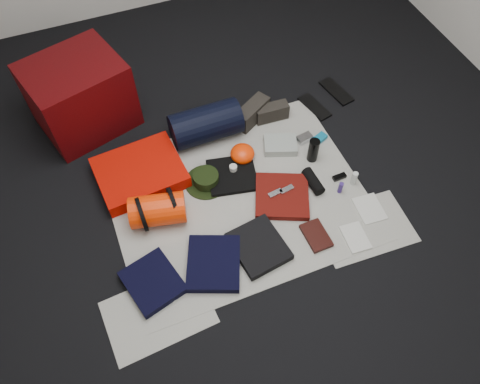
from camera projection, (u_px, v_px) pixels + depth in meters
name	position (u px, v px, depth m)	size (l,w,h in m)	color
floor	(238.00, 199.00, 3.06)	(4.50, 4.50, 0.02)	black
newspaper_mat	(238.00, 198.00, 3.05)	(1.60, 1.30, 0.01)	beige
newspaper_sheet_front_left	(158.00, 313.00, 2.61)	(0.58, 0.40, 0.00)	beige
newspaper_sheet_front_right	(364.00, 227.00, 2.92)	(0.58, 0.40, 0.00)	beige
red_cabinet	(80.00, 96.00, 3.22)	(0.62, 0.51, 0.51)	#470507
sleeping_pad	(140.00, 173.00, 3.10)	(0.55, 0.45, 0.10)	#C71002
stuff_sack	(158.00, 210.00, 2.87)	(0.20, 0.20, 0.34)	#FC3204
sack_strap_left	(142.00, 214.00, 2.85)	(0.22, 0.22, 0.03)	black
sack_strap_right	(173.00, 204.00, 2.89)	(0.22, 0.22, 0.03)	black
navy_duffel	(206.00, 124.00, 3.24)	(0.25, 0.25, 0.49)	black
boonie_brim	(206.00, 182.00, 3.11)	(0.29, 0.29, 0.01)	black
boonie_crown	(206.00, 178.00, 3.08)	(0.17, 0.17, 0.07)	black
hiking_boot_left	(252.00, 113.00, 3.37)	(0.29, 0.11, 0.14)	#282520
hiking_boot_right	(272.00, 112.00, 3.39)	(0.24, 0.09, 0.12)	#282520
flip_flop_left	(314.00, 107.00, 3.50)	(0.10, 0.28, 0.02)	black
flip_flop_right	(336.00, 91.00, 3.59)	(0.11, 0.30, 0.02)	black
trousers_navy_a	(153.00, 282.00, 2.69)	(0.28, 0.32, 0.05)	black
trousers_navy_b	(214.00, 263.00, 2.75)	(0.31, 0.35, 0.05)	black
trousers_charcoal	(259.00, 246.00, 2.81)	(0.29, 0.33, 0.05)	black
black_tshirt	(232.00, 175.00, 3.13)	(0.32, 0.30, 0.03)	black
red_shirt	(282.00, 196.00, 3.02)	(0.34, 0.34, 0.05)	#590E09
orange_stuff_sack	(242.00, 154.00, 3.18)	(0.17, 0.17, 0.11)	#FC3204
first_aid_pouch	(280.00, 145.00, 3.26)	(0.22, 0.17, 0.06)	gray
water_bottle	(313.00, 150.00, 3.15)	(0.07, 0.07, 0.18)	black
speaker	(313.00, 181.00, 3.07)	(0.07, 0.07, 0.19)	black
compact_camera	(305.00, 138.00, 3.30)	(0.11, 0.06, 0.04)	#B7B7BC
cyan_case	(320.00, 138.00, 3.31)	(0.10, 0.06, 0.03)	#0E6B8F
toiletry_purple	(340.00, 188.00, 3.03)	(0.03, 0.03, 0.09)	navy
toiletry_clear	(354.00, 178.00, 3.07)	(0.04, 0.04, 0.11)	silver
paperback_book	(316.00, 236.00, 2.87)	(0.13, 0.20, 0.03)	black
map_booklet	(355.00, 237.00, 2.87)	(0.13, 0.20, 0.01)	beige
map_printout	(370.00, 209.00, 2.99)	(0.16, 0.21, 0.01)	beige
sunglasses	(339.00, 177.00, 3.12)	(0.09, 0.04, 0.02)	black
key_cluster	(171.00, 296.00, 2.66)	(0.07, 0.07, 0.01)	#B7B7BC
tape_roll	(233.00, 168.00, 3.12)	(0.05, 0.05, 0.04)	silver
energy_bar_a	(275.00, 193.00, 3.00)	(0.10, 0.04, 0.01)	#B7B7BC
energy_bar_b	(287.00, 189.00, 3.02)	(0.10, 0.04, 0.01)	#B7B7BC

